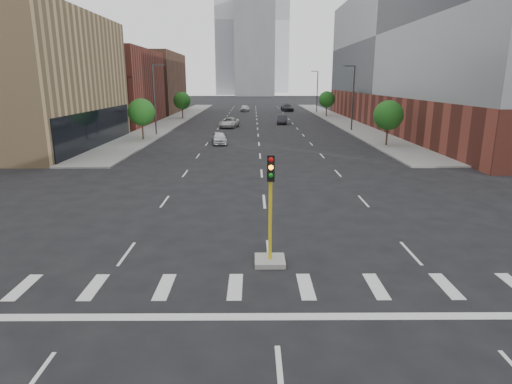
{
  "coord_description": "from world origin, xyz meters",
  "views": [
    {
      "loc": [
        -0.65,
        -6.78,
        7.07
      ],
      "look_at": [
        -0.54,
        10.68,
        2.5
      ],
      "focal_mm": 30.0,
      "sensor_mm": 36.0,
      "label": 1
    }
  ],
  "objects_px": {
    "car_near_left": "(219,138)",
    "car_far_left": "(229,123)",
    "median_traffic_signal": "(270,241)",
    "car_mid_right": "(282,120)",
    "car_distant": "(245,108)",
    "car_deep_right": "(287,108)"
  },
  "relations": [
    {
      "from": "car_near_left",
      "to": "car_far_left",
      "type": "height_order",
      "value": "car_far_left"
    },
    {
      "from": "median_traffic_signal",
      "to": "car_mid_right",
      "type": "height_order",
      "value": "median_traffic_signal"
    },
    {
      "from": "car_near_left",
      "to": "car_distant",
      "type": "xyz_separation_m",
      "value": [
        1.91,
        52.95,
        0.08
      ]
    },
    {
      "from": "car_near_left",
      "to": "car_far_left",
      "type": "xyz_separation_m",
      "value": [
        0.19,
        17.88,
        0.04
      ]
    },
    {
      "from": "median_traffic_signal",
      "to": "car_deep_right",
      "type": "relative_size",
      "value": 0.78
    },
    {
      "from": "car_mid_right",
      "to": "car_deep_right",
      "type": "bearing_deg",
      "value": 88.94
    },
    {
      "from": "median_traffic_signal",
      "to": "car_near_left",
      "type": "height_order",
      "value": "median_traffic_signal"
    },
    {
      "from": "car_deep_right",
      "to": "car_distant",
      "type": "relative_size",
      "value": 1.25
    },
    {
      "from": "car_near_left",
      "to": "car_deep_right",
      "type": "height_order",
      "value": "car_deep_right"
    },
    {
      "from": "median_traffic_signal",
      "to": "car_near_left",
      "type": "relative_size",
      "value": 1.09
    },
    {
      "from": "car_far_left",
      "to": "car_distant",
      "type": "xyz_separation_m",
      "value": [
        1.72,
        35.07,
        0.04
      ]
    },
    {
      "from": "car_near_left",
      "to": "car_deep_right",
      "type": "xyz_separation_m",
      "value": [
        11.87,
        53.58,
        0.13
      ]
    },
    {
      "from": "car_mid_right",
      "to": "car_distant",
      "type": "bearing_deg",
      "value": 107.8
    },
    {
      "from": "car_far_left",
      "to": "car_deep_right",
      "type": "distance_m",
      "value": 37.56
    },
    {
      "from": "car_mid_right",
      "to": "car_deep_right",
      "type": "xyz_separation_m",
      "value": [
        3.15,
        30.3,
        0.1
      ]
    },
    {
      "from": "median_traffic_signal",
      "to": "car_deep_right",
      "type": "distance_m",
      "value": 86.91
    },
    {
      "from": "car_mid_right",
      "to": "car_distant",
      "type": "xyz_separation_m",
      "value": [
        -6.81,
        29.67,
        0.05
      ]
    },
    {
      "from": "median_traffic_signal",
      "to": "car_near_left",
      "type": "xyz_separation_m",
      "value": [
        -4.55,
        33.02,
        -0.28
      ]
    },
    {
      "from": "median_traffic_signal",
      "to": "car_near_left",
      "type": "bearing_deg",
      "value": 97.84
    },
    {
      "from": "car_mid_right",
      "to": "car_far_left",
      "type": "bearing_deg",
      "value": -142.79
    },
    {
      "from": "car_near_left",
      "to": "car_distant",
      "type": "relative_size",
      "value": 0.89
    },
    {
      "from": "median_traffic_signal",
      "to": "car_distant",
      "type": "relative_size",
      "value": 0.97
    }
  ]
}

